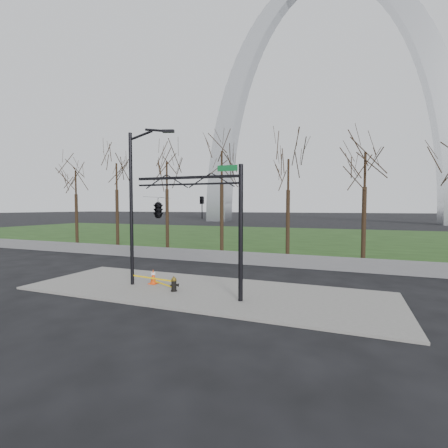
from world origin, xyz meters
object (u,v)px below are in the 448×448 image
at_px(street_light, 135,197).
at_px(traffic_cone, 153,276).
at_px(traffic_signal_mast, 173,208).
at_px(fire_hydrant, 174,284).

bearing_deg(street_light, traffic_cone, 11.21).
bearing_deg(traffic_signal_mast, street_light, 157.64).
distance_m(traffic_cone, traffic_signal_mast, 4.41).
height_order(street_light, traffic_signal_mast, street_light).
xyz_separation_m(traffic_cone, street_light, (-0.76, -0.42, 4.20)).
relative_size(traffic_cone, street_light, 0.10).
xyz_separation_m(fire_hydrant, street_light, (-2.55, 0.47, 4.26)).
xyz_separation_m(fire_hydrant, traffic_cone, (-1.80, 0.89, 0.06)).
relative_size(fire_hydrant, street_light, 0.09).
height_order(fire_hydrant, traffic_signal_mast, traffic_signal_mast).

